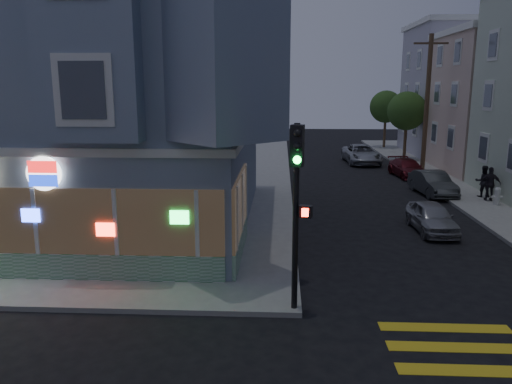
# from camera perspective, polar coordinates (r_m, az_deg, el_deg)

# --- Properties ---
(ground) EXTENTS (120.00, 120.00, 0.00)m
(ground) POSITION_cam_1_polar(r_m,az_deg,el_deg) (11.78, -9.81, -18.01)
(ground) COLOR black
(ground) RESTS_ON ground
(sidewalk_nw) EXTENTS (33.00, 42.00, 0.15)m
(sidewalk_nw) POSITION_cam_1_polar(r_m,az_deg,el_deg) (37.03, -22.61, 2.11)
(sidewalk_nw) COLOR gray
(sidewalk_nw) RESTS_ON ground
(corner_building) EXTENTS (14.60, 14.60, 11.40)m
(corner_building) POSITION_cam_1_polar(r_m,az_deg,el_deg) (22.54, -19.41, 11.25)
(corner_building) COLOR slate
(corner_building) RESTS_ON sidewalk_nw
(row_house_d) EXTENTS (12.00, 8.60, 10.50)m
(row_house_d) POSITION_cam_1_polar(r_m,az_deg,el_deg) (47.13, 24.59, 10.41)
(row_house_d) COLOR #A19DAD
(row_house_d) RESTS_ON sidewalk_ne
(utility_pole) EXTENTS (2.20, 0.30, 9.00)m
(utility_pole) POSITION_cam_1_polar(r_m,az_deg,el_deg) (35.27, 18.95, 9.67)
(utility_pole) COLOR #4C3826
(utility_pole) RESTS_ON sidewalk_ne
(street_tree_near) EXTENTS (3.00, 3.00, 5.30)m
(street_tree_near) POSITION_cam_1_polar(r_m,az_deg,el_deg) (41.15, 16.86, 8.84)
(street_tree_near) COLOR #4C3826
(street_tree_near) RESTS_ON sidewalk_ne
(street_tree_far) EXTENTS (3.00, 3.00, 5.30)m
(street_tree_far) POSITION_cam_1_polar(r_m,az_deg,el_deg) (48.95, 14.63, 9.40)
(street_tree_far) COLOR #4C3826
(street_tree_far) RESTS_ON sidewalk_ne
(pedestrian_a) EXTENTS (0.86, 0.70, 1.65)m
(pedestrian_a) POSITION_cam_1_polar(r_m,az_deg,el_deg) (28.67, 24.52, 1.13)
(pedestrian_a) COLOR black
(pedestrian_a) RESTS_ON sidewalk_ne
(pedestrian_b) EXTENTS (1.06, 0.57, 1.72)m
(pedestrian_b) POSITION_cam_1_polar(r_m,az_deg,el_deg) (27.84, 25.20, 0.84)
(pedestrian_b) COLOR #242028
(pedestrian_b) RESTS_ON sidewalk_ne
(parked_car_a) EXTENTS (1.53, 3.61, 1.22)m
(parked_car_a) POSITION_cam_1_polar(r_m,az_deg,el_deg) (21.63, 19.45, -2.73)
(parked_car_a) COLOR #95969B
(parked_car_a) RESTS_ON ground
(parked_car_b) EXTENTS (1.82, 4.11, 1.31)m
(parked_car_b) POSITION_cam_1_polar(r_m,az_deg,el_deg) (28.86, 19.53, 0.94)
(parked_car_b) COLOR #383B3D
(parked_car_b) RESTS_ON ground
(parked_car_c) EXTENTS (2.11, 4.17, 1.16)m
(parked_car_c) POSITION_cam_1_polar(r_m,az_deg,el_deg) (34.18, 16.91, 2.62)
(parked_car_c) COLOR maroon
(parked_car_c) RESTS_ON ground
(parked_car_d) EXTENTS (2.66, 5.29, 1.44)m
(parked_car_d) POSITION_cam_1_polar(r_m,az_deg,el_deg) (39.33, 11.96, 4.26)
(parked_car_d) COLOR #9FA3AA
(parked_car_d) RESTS_ON ground
(traffic_signal) EXTENTS (0.60, 0.54, 4.83)m
(traffic_signal) POSITION_cam_1_polar(r_m,az_deg,el_deg) (12.37, 4.72, 0.57)
(traffic_signal) COLOR black
(traffic_signal) RESTS_ON sidewalk_nw
(fire_hydrant) EXTENTS (0.51, 0.29, 0.88)m
(fire_hydrant) POSITION_cam_1_polar(r_m,az_deg,el_deg) (27.06, 25.86, -0.37)
(fire_hydrant) COLOR silver
(fire_hydrant) RESTS_ON sidewalk_ne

